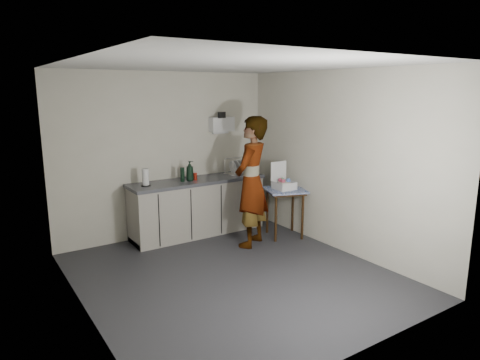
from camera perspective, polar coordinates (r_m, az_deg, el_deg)
ground at (r=5.58m, az=-0.87°, el=-12.57°), size 4.00×4.00×0.00m
wall_back at (r=6.92m, az=-9.84°, el=3.30°), size 3.60×0.02×2.60m
wall_right at (r=6.31m, az=12.92°, el=2.36°), size 0.02×4.00×2.60m
wall_left at (r=4.50m, az=-20.49°, el=-1.87°), size 0.02×4.00×2.60m
ceiling at (r=5.09m, az=-0.96°, el=15.07°), size 3.60×4.00×0.01m
kitchen_counter at (r=7.01m, az=-5.63°, el=-3.76°), size 2.24×0.62×0.91m
wall_shelf at (r=7.26m, az=-2.46°, el=7.41°), size 0.42×0.18×0.37m
side_table at (r=6.83m, az=6.01°, el=-2.03°), size 0.77×0.77×0.78m
standing_man at (r=6.35m, az=1.53°, el=-0.28°), size 0.85×0.78×1.95m
soap_bottle at (r=6.77m, az=-6.71°, el=1.22°), size 0.17×0.17×0.32m
soda_can at (r=6.84m, az=-5.99°, el=0.48°), size 0.06×0.06×0.11m
dark_bottle at (r=6.74m, az=-7.68°, el=0.74°), size 0.06×0.06×0.22m
paper_towel at (r=6.52m, az=-12.50°, el=0.29°), size 0.15×0.15×0.26m
dish_rack at (r=7.25m, az=-0.33°, el=1.25°), size 0.40×0.30×0.28m
bakery_box at (r=6.80m, az=5.80°, el=-0.41°), size 0.31×0.32×0.42m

